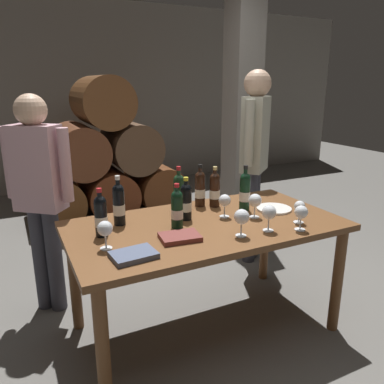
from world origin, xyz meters
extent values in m
plane|color=#66635E|center=(0.00, 0.00, 0.00)|extent=(14.00, 14.00, 0.00)
cube|color=gray|center=(0.00, 4.20, 1.40)|extent=(10.00, 0.24, 2.80)
cylinder|color=brown|center=(-0.63, 2.60, 0.30)|extent=(0.60, 0.90, 0.60)
cylinder|color=#642D15|center=(0.00, 2.60, 0.30)|extent=(0.60, 0.90, 0.60)
cylinder|color=brown|center=(0.63, 2.60, 0.30)|extent=(0.60, 0.90, 0.60)
cylinder|color=brown|center=(-0.32, 2.60, 0.85)|extent=(0.60, 0.90, 0.60)
cylinder|color=brown|center=(0.32, 2.60, 0.85)|extent=(0.60, 0.90, 0.60)
cylinder|color=brown|center=(0.00, 2.60, 1.39)|extent=(0.60, 0.90, 0.60)
cube|color=gray|center=(1.30, 1.60, 1.30)|extent=(0.32, 0.32, 2.60)
cube|color=brown|center=(0.00, 0.00, 0.74)|extent=(1.70, 0.90, 0.04)
cylinder|color=brown|center=(-0.77, -0.39, 0.36)|extent=(0.07, 0.07, 0.72)
cylinder|color=brown|center=(0.77, -0.39, 0.36)|extent=(0.07, 0.07, 0.72)
cylinder|color=brown|center=(-0.77, 0.39, 0.36)|extent=(0.07, 0.07, 0.72)
cylinder|color=brown|center=(0.77, 0.39, 0.36)|extent=(0.07, 0.07, 0.72)
cylinder|color=black|center=(0.36, 0.11, 0.87)|extent=(0.07, 0.07, 0.22)
sphere|color=black|center=(0.36, 0.11, 0.99)|extent=(0.07, 0.07, 0.07)
cylinder|color=black|center=(0.36, 0.11, 1.01)|extent=(0.03, 0.03, 0.07)
cylinder|color=black|center=(0.36, 0.11, 1.06)|extent=(0.03, 0.03, 0.03)
cylinder|color=silver|center=(0.36, 0.11, 0.86)|extent=(0.07, 0.07, 0.07)
cylinder|color=black|center=(0.21, 0.27, 0.86)|extent=(0.07, 0.07, 0.20)
sphere|color=black|center=(0.21, 0.27, 0.97)|extent=(0.07, 0.07, 0.07)
cylinder|color=black|center=(0.21, 0.27, 0.99)|extent=(0.03, 0.03, 0.06)
cylinder|color=tan|center=(0.21, 0.27, 1.04)|extent=(0.03, 0.03, 0.02)
cylinder|color=silver|center=(0.21, 0.27, 0.85)|extent=(0.07, 0.07, 0.06)
cylinder|color=#19381E|center=(-0.07, 0.26, 0.87)|extent=(0.07, 0.07, 0.22)
sphere|color=#19381E|center=(-0.07, 0.26, 0.99)|extent=(0.07, 0.07, 0.07)
cylinder|color=#19381E|center=(-0.07, 0.26, 1.02)|extent=(0.03, 0.03, 0.07)
cylinder|color=#B21E23|center=(-0.07, 0.26, 1.07)|extent=(0.03, 0.03, 0.03)
cylinder|color=silver|center=(-0.07, 0.26, 0.86)|extent=(0.07, 0.07, 0.07)
cylinder|color=black|center=(-0.09, 0.11, 0.86)|extent=(0.07, 0.07, 0.20)
sphere|color=black|center=(-0.09, 0.11, 0.96)|extent=(0.07, 0.07, 0.07)
cylinder|color=black|center=(-0.09, 0.11, 0.99)|extent=(0.03, 0.03, 0.06)
cylinder|color=gold|center=(-0.09, 0.11, 1.03)|extent=(0.03, 0.03, 0.02)
cylinder|color=silver|center=(-0.09, 0.11, 0.85)|extent=(0.07, 0.07, 0.06)
cylinder|color=black|center=(-0.49, 0.21, 0.87)|extent=(0.07, 0.07, 0.22)
sphere|color=black|center=(-0.49, 0.21, 0.98)|extent=(0.07, 0.07, 0.07)
cylinder|color=black|center=(-0.49, 0.21, 1.01)|extent=(0.03, 0.03, 0.07)
cylinder|color=silver|center=(-0.49, 0.21, 1.06)|extent=(0.03, 0.03, 0.02)
cylinder|color=silver|center=(-0.49, 0.21, 0.86)|extent=(0.07, 0.07, 0.07)
cylinder|color=black|center=(0.12, 0.32, 0.87)|extent=(0.07, 0.07, 0.21)
sphere|color=black|center=(0.12, 0.32, 0.98)|extent=(0.07, 0.07, 0.07)
cylinder|color=black|center=(0.12, 0.32, 1.00)|extent=(0.03, 0.03, 0.07)
cylinder|color=black|center=(0.12, 0.32, 1.05)|extent=(0.03, 0.03, 0.02)
cylinder|color=silver|center=(0.12, 0.32, 0.85)|extent=(0.07, 0.07, 0.06)
cylinder|color=black|center=(-0.19, 0.01, 0.86)|extent=(0.07, 0.07, 0.19)
sphere|color=black|center=(-0.19, 0.01, 0.96)|extent=(0.07, 0.07, 0.07)
cylinder|color=black|center=(-0.19, 0.01, 0.98)|extent=(0.03, 0.03, 0.06)
cylinder|color=#B21E23|center=(-0.19, 0.01, 1.02)|extent=(0.03, 0.03, 0.02)
cylinder|color=silver|center=(-0.19, 0.01, 0.85)|extent=(0.07, 0.07, 0.06)
cylinder|color=black|center=(-0.63, 0.08, 0.86)|extent=(0.07, 0.07, 0.20)
sphere|color=black|center=(-0.63, 0.08, 0.96)|extent=(0.07, 0.07, 0.07)
cylinder|color=black|center=(-0.63, 0.08, 0.99)|extent=(0.03, 0.03, 0.06)
cylinder|color=#B21E23|center=(-0.63, 0.08, 1.03)|extent=(0.03, 0.03, 0.02)
cylinder|color=silver|center=(-0.63, 0.08, 0.85)|extent=(0.07, 0.07, 0.06)
cylinder|color=white|center=(0.08, -0.27, 0.76)|extent=(0.06, 0.06, 0.00)
cylinder|color=white|center=(0.08, -0.27, 0.80)|extent=(0.01, 0.01, 0.07)
sphere|color=white|center=(0.08, -0.27, 0.88)|extent=(0.09, 0.09, 0.09)
cylinder|color=white|center=(0.27, -0.28, 0.76)|extent=(0.06, 0.06, 0.00)
cylinder|color=white|center=(0.27, -0.28, 0.80)|extent=(0.01, 0.01, 0.07)
sphere|color=white|center=(0.27, -0.28, 0.88)|extent=(0.09, 0.09, 0.09)
cylinder|color=white|center=(-0.66, -0.10, 0.76)|extent=(0.06, 0.06, 0.00)
cylinder|color=white|center=(-0.66, -0.10, 0.80)|extent=(0.01, 0.01, 0.07)
sphere|color=white|center=(-0.66, -0.10, 0.87)|extent=(0.08, 0.08, 0.08)
cylinder|color=white|center=(0.33, -0.05, 0.76)|extent=(0.06, 0.06, 0.00)
cylinder|color=white|center=(0.33, -0.05, 0.80)|extent=(0.01, 0.01, 0.07)
sphere|color=white|center=(0.33, -0.05, 0.88)|extent=(0.09, 0.09, 0.09)
cylinder|color=white|center=(0.16, 0.04, 0.76)|extent=(0.06, 0.06, 0.00)
cylinder|color=white|center=(0.16, 0.04, 0.80)|extent=(0.01, 0.01, 0.07)
sphere|color=white|center=(0.16, 0.04, 0.87)|extent=(0.08, 0.08, 0.08)
cylinder|color=white|center=(0.52, -0.25, 0.76)|extent=(0.06, 0.06, 0.00)
cylinder|color=white|center=(0.52, -0.25, 0.80)|extent=(0.01, 0.01, 0.07)
sphere|color=white|center=(0.52, -0.25, 0.87)|extent=(0.07, 0.07, 0.07)
cylinder|color=white|center=(0.45, -0.35, 0.76)|extent=(0.06, 0.06, 0.00)
cylinder|color=white|center=(0.45, -0.35, 0.80)|extent=(0.01, 0.01, 0.07)
sphere|color=white|center=(0.45, -0.35, 0.87)|extent=(0.08, 0.08, 0.08)
cube|color=#4C5670|center=(-0.56, -0.27, 0.77)|extent=(0.23, 0.18, 0.03)
cube|color=brown|center=(-0.26, -0.16, 0.77)|extent=(0.24, 0.19, 0.03)
cylinder|color=white|center=(0.54, 0.02, 0.77)|extent=(0.24, 0.24, 0.01)
cylinder|color=#383842|center=(0.92, 0.79, 0.43)|extent=(0.11, 0.11, 0.85)
cylinder|color=#383842|center=(0.84, 0.71, 0.43)|extent=(0.11, 0.11, 0.85)
cube|color=#B2B29E|center=(0.88, 0.75, 1.17)|extent=(0.36, 0.34, 0.64)
cylinder|color=#B2B29E|center=(1.04, 0.89, 1.21)|extent=(0.08, 0.08, 0.54)
cylinder|color=#B2B29E|center=(0.72, 0.61, 1.21)|extent=(0.08, 0.08, 0.54)
sphere|color=tan|center=(0.88, 0.75, 1.60)|extent=(0.23, 0.23, 0.23)
cylinder|color=#383842|center=(-0.94, 0.75, 0.38)|extent=(0.11, 0.11, 0.77)
cylinder|color=#383842|center=(-0.85, 0.69, 0.38)|extent=(0.11, 0.11, 0.77)
cube|color=#CC9EA8|center=(-0.90, 0.72, 1.06)|extent=(0.36, 0.34, 0.58)
cylinder|color=#CC9EA8|center=(-1.06, 0.85, 1.08)|extent=(0.08, 0.08, 0.49)
cylinder|color=#CC9EA8|center=(-0.73, 0.59, 1.08)|extent=(0.08, 0.08, 0.49)
sphere|color=tan|center=(-0.90, 0.72, 1.44)|extent=(0.21, 0.21, 0.21)
camera|label=1|loc=(-1.07, -1.96, 1.61)|focal=35.49mm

